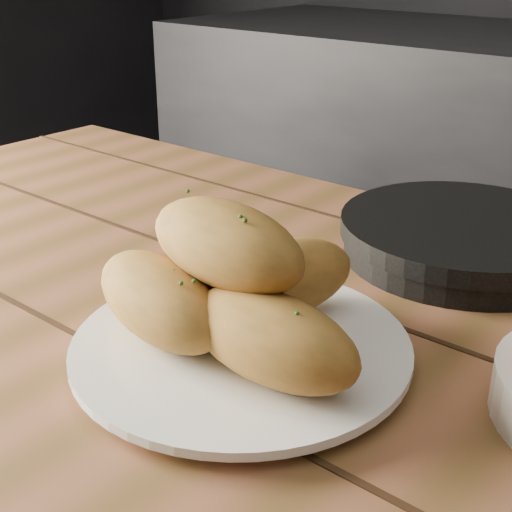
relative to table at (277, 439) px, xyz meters
The scene contains 4 objects.
table is the anchor object (origin of this frame).
plate 0.11m from the table, 112.52° to the right, with size 0.29×0.29×0.02m.
bread_rolls 0.17m from the table, 117.87° to the right, with size 0.28×0.23×0.12m.
skillet 0.31m from the table, 81.96° to the left, with size 0.40×0.28×0.05m.
Camera 1 is at (-0.09, 0.20, 1.08)m, focal length 50.00 mm.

